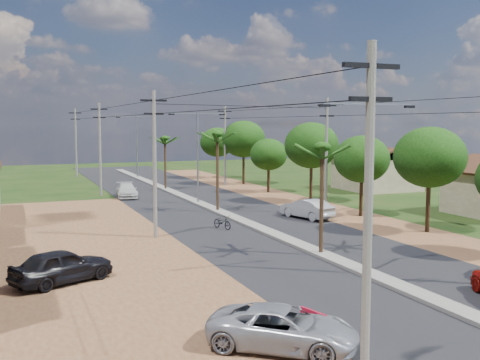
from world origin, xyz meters
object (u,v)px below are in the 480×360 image
Objects in this scene: car_white_far at (127,191)px; car_parked_silver at (283,329)px; car_silver_mid at (307,209)px; car_parked_dark at (62,267)px; roadside_sign at (313,325)px.

car_white_far is 0.97× the size of car_parked_silver.
car_parked_silver is (-12.50, -20.91, -0.08)m from car_silver_mid.
car_silver_mid is 0.98× the size of car_white_far.
car_silver_mid is at bearing -84.13° from car_parked_dark.
car_white_far is 1.01× the size of car_parked_dark.
car_parked_dark is (-18.21, -10.76, 0.03)m from car_silver_mid.
car_parked_silver is 1.38m from roadside_sign.
car_parked_silver is at bearing -87.73° from car_white_far.
car_parked_dark is (-5.71, 10.15, 0.11)m from car_parked_silver.
car_parked_silver is 4.21× the size of roadside_sign.
roadside_sign is (1.30, 0.41, -0.18)m from car_parked_silver.
car_white_far is at bearing -41.21° from car_parked_dark.
car_parked_silver reaches higher than roadside_sign.
car_silver_mid reaches higher than car_parked_silver.
car_parked_dark is at bearing 109.69° from roadside_sign.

